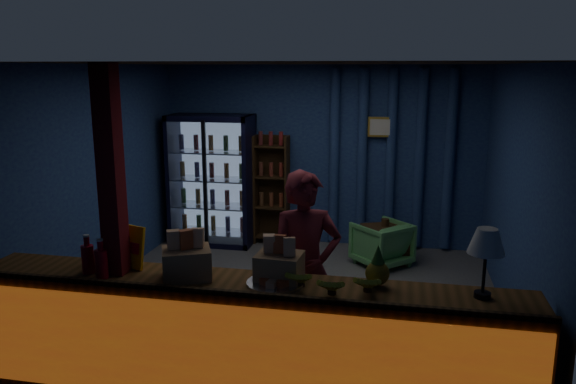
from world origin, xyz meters
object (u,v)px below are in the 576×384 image
(green_chair, at_px, (382,244))
(shopkeeper, at_px, (305,270))
(table_lamp, at_px, (486,244))
(pastry_tray, at_px, (275,282))

(green_chair, bearing_deg, shopkeeper, 33.20)
(green_chair, height_order, table_lamp, table_lamp)
(pastry_tray, xyz_separation_m, table_lamp, (1.51, 0.06, 0.38))
(shopkeeper, height_order, table_lamp, shopkeeper)
(shopkeeper, xyz_separation_m, pastry_tray, (-0.13, -0.59, 0.11))
(shopkeeper, relative_size, green_chair, 2.67)
(green_chair, xyz_separation_m, pastry_tray, (-0.70, -3.25, 0.68))
(green_chair, relative_size, pastry_tray, 1.46)
(green_chair, height_order, pastry_tray, pastry_tray)
(table_lamp, bearing_deg, pastry_tray, -177.78)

